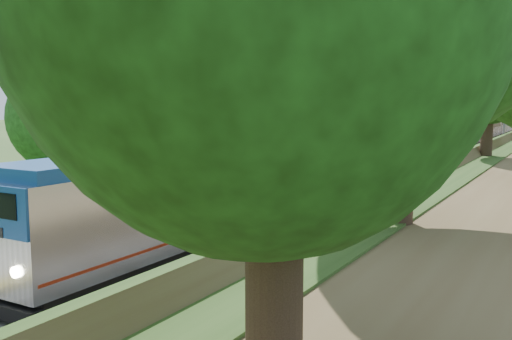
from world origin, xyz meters
The scene contains 9 objects.
trackbed centered at (2.00, 60.00, 0.07)m, with size 9.50×170.00×0.28m.
platform centered at (-5.20, 16.00, 0.19)m, with size 6.40×68.00×0.38m, color #B0A58E.
yellow_stripe centered at (-2.35, 16.00, 0.39)m, with size 0.55×68.00×0.01m, color gold.
station_building centered at (-14.00, 30.00, 4.09)m, with size 8.60×6.60×8.00m.
signal_gantry centered at (2.47, 54.99, 4.82)m, with size 8.40×0.38×6.20m.
trees_behind_platform centered at (-11.17, 20.67, 4.53)m, with size 7.82×53.32×7.21m.
train centered at (0.00, 57.55, 2.12)m, with size 2.79×112.14×4.10m.
lamppost_far centered at (-3.45, 9.31, 2.23)m, with size 0.41×0.41×4.14m.
signal_farside centered at (6.20, 24.56, 3.82)m, with size 0.33×0.26×6.06m.
Camera 1 is at (13.55, -6.96, 6.17)m, focal length 40.00 mm.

